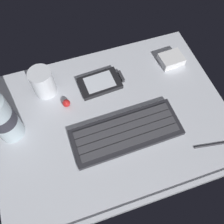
# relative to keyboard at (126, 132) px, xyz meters

# --- Properties ---
(ground_plane) EXTENTS (0.64, 0.48, 0.03)m
(ground_plane) POSITION_rel_keyboard_xyz_m (-0.02, 0.06, -0.02)
(ground_plane) COLOR silver
(keyboard) EXTENTS (0.29, 0.12, 0.02)m
(keyboard) POSITION_rel_keyboard_xyz_m (0.00, 0.00, 0.00)
(keyboard) COLOR #232328
(keyboard) RESTS_ON ground_plane
(handheld_device) EXTENTS (0.13, 0.08, 0.02)m
(handheld_device) POSITION_rel_keyboard_xyz_m (-0.01, 0.17, -0.00)
(handheld_device) COLOR black
(handheld_device) RESTS_ON ground_plane
(juice_cup) EXTENTS (0.06, 0.06, 0.09)m
(juice_cup) POSITION_rel_keyboard_xyz_m (-0.17, 0.20, 0.03)
(juice_cup) COLOR silver
(juice_cup) RESTS_ON ground_plane
(charger_block) EXTENTS (0.07, 0.06, 0.02)m
(charger_block) POSITION_rel_keyboard_xyz_m (0.22, 0.19, 0.00)
(charger_block) COLOR white
(charger_block) RESTS_ON ground_plane
(trackball_mouse) EXTENTS (0.02, 0.02, 0.02)m
(trackball_mouse) POSITION_rel_keyboard_xyz_m (-0.13, 0.14, 0.00)
(trackball_mouse) COLOR red
(trackball_mouse) RESTS_ON ground_plane
(stylus_pen) EXTENTS (0.09, 0.02, 0.01)m
(stylus_pen) POSITION_rel_keyboard_xyz_m (0.20, -0.10, -0.00)
(stylus_pen) COLOR #26262B
(stylus_pen) RESTS_ON ground_plane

